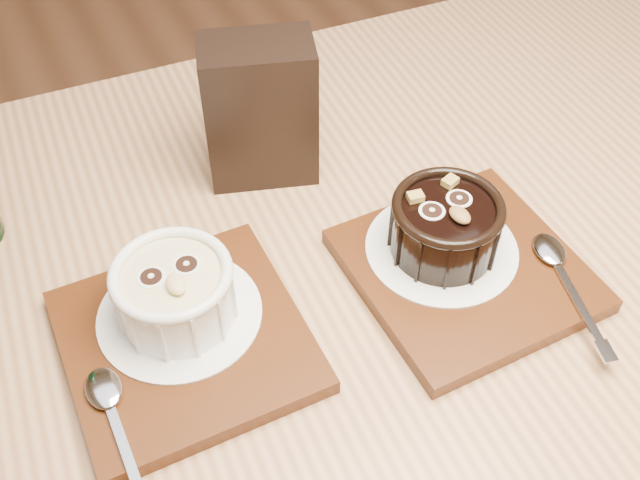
% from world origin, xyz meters
% --- Properties ---
extents(ground, '(5.00, 5.00, 0.00)m').
position_xyz_m(ground, '(0.00, 0.00, 0.00)').
color(ground, brown).
rests_on(ground, ground).
extents(table, '(1.24, 0.87, 0.75)m').
position_xyz_m(table, '(-0.19, -0.19, 0.66)').
color(table, '#976742').
rests_on(table, ground).
extents(tray_left, '(0.18, 0.18, 0.01)m').
position_xyz_m(tray_left, '(-0.34, -0.16, 0.76)').
color(tray_left, '#4E230D').
rests_on(tray_left, table).
extents(doily_left, '(0.13, 0.13, 0.00)m').
position_xyz_m(doily_left, '(-0.34, -0.14, 0.77)').
color(doily_left, white).
rests_on(doily_left, tray_left).
extents(ramekin_white, '(0.09, 0.09, 0.06)m').
position_xyz_m(ramekin_white, '(-0.34, -0.14, 0.80)').
color(ramekin_white, white).
rests_on(ramekin_white, doily_left).
extents(spoon_left, '(0.03, 0.13, 0.01)m').
position_xyz_m(spoon_left, '(-0.41, -0.22, 0.77)').
color(spoon_left, '#B9BBC3').
rests_on(spoon_left, tray_left).
extents(tray_right, '(0.18, 0.18, 0.01)m').
position_xyz_m(tray_right, '(-0.11, -0.20, 0.76)').
color(tray_right, '#4E230D').
rests_on(tray_right, table).
extents(doily_right, '(0.13, 0.13, 0.00)m').
position_xyz_m(doily_right, '(-0.12, -0.17, 0.77)').
color(doily_right, white).
rests_on(doily_right, tray_right).
extents(ramekin_dark, '(0.09, 0.09, 0.06)m').
position_xyz_m(ramekin_dark, '(-0.12, -0.17, 0.80)').
color(ramekin_dark, black).
rests_on(ramekin_dark, doily_right).
extents(spoon_right, '(0.06, 0.14, 0.01)m').
position_xyz_m(spoon_right, '(-0.05, -0.25, 0.77)').
color(spoon_right, '#B9BBC3').
rests_on(spoon_right, tray_right).
extents(condiment_stand, '(0.11, 0.09, 0.14)m').
position_xyz_m(condiment_stand, '(-0.21, 0.00, 0.82)').
color(condiment_stand, black).
rests_on(condiment_stand, table).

